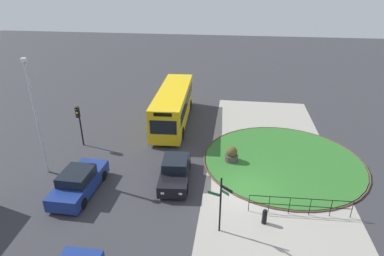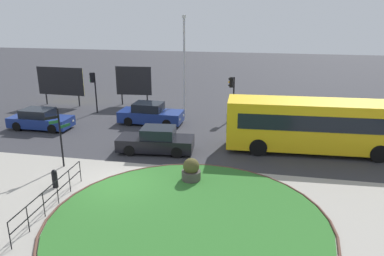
# 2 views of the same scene
# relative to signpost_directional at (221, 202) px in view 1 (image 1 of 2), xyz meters

# --- Properties ---
(ground) EXTENTS (120.00, 120.00, 0.00)m
(ground) POSITION_rel_signpost_directional_xyz_m (3.63, -1.44, -1.85)
(ground) COLOR #333338
(sidewalk_paving) EXTENTS (32.00, 8.61, 0.02)m
(sidewalk_paving) POSITION_rel_signpost_directional_xyz_m (3.63, -3.14, -1.84)
(sidewalk_paving) COLOR #9E998E
(sidewalk_paving) RESTS_ON ground
(grass_island) EXTENTS (10.92, 10.92, 0.10)m
(grass_island) POSITION_rel_signpost_directional_xyz_m (7.59, -3.99, -1.80)
(grass_island) COLOR #2D6B28
(grass_island) RESTS_ON ground
(grass_kerb_ring) EXTENTS (11.23, 11.23, 0.11)m
(grass_kerb_ring) POSITION_rel_signpost_directional_xyz_m (7.59, -3.99, -1.79)
(grass_kerb_ring) COLOR brown
(grass_kerb_ring) RESTS_ON ground
(signpost_directional) EXTENTS (0.71, 1.21, 3.20)m
(signpost_directional) POSITION_rel_signpost_directional_xyz_m (0.00, 0.00, 0.00)
(signpost_directional) COLOR black
(signpost_directional) RESTS_ON ground
(bollard_foreground) EXTENTS (0.26, 0.26, 0.90)m
(bollard_foreground) POSITION_rel_signpost_directional_xyz_m (0.91, -2.28, -1.39)
(bollard_foreground) COLOR black
(bollard_foreground) RESTS_ON ground
(railing_grass_edge) EXTENTS (0.23, 5.45, 1.08)m
(railing_grass_edge) POSITION_rel_signpost_directional_xyz_m (1.89, -4.19, -1.16)
(railing_grass_edge) COLOR black
(railing_grass_edge) RESTS_ON ground
(bus_yellow) EXTENTS (10.24, 2.91, 3.02)m
(bus_yellow) POSITION_rel_signpost_directional_xyz_m (13.24, 4.94, -0.22)
(bus_yellow) COLOR yellow
(bus_yellow) RESTS_ON ground
(car_near_lane) EXTENTS (4.52, 2.11, 1.50)m
(car_near_lane) POSITION_rel_signpost_directional_xyz_m (4.22, 3.08, -1.17)
(car_near_lane) COLOR black
(car_near_lane) RESTS_ON ground
(car_oncoming) EXTENTS (4.62, 1.95, 1.54)m
(car_oncoming) POSITION_rel_signpost_directional_xyz_m (2.16, 8.51, -1.14)
(car_oncoming) COLOR navy
(car_oncoming) RESTS_ON ground
(traffic_light_far) EXTENTS (0.49, 0.30, 3.21)m
(traffic_light_far) POSITION_rel_signpost_directional_xyz_m (7.80, 10.99, 0.52)
(traffic_light_far) COLOR black
(traffic_light_far) RESTS_ON ground
(lamppost_tall) EXTENTS (0.32, 0.32, 7.60)m
(lamppost_tall) POSITION_rel_signpost_directional_xyz_m (4.00, 11.67, 2.25)
(lamppost_tall) COLOR #B7B7BC
(lamppost_tall) RESTS_ON ground
(planter_near_signpost) EXTENTS (0.92, 0.92, 1.19)m
(planter_near_signpost) POSITION_rel_signpost_directional_xyz_m (7.00, -0.38, -1.31)
(planter_near_signpost) COLOR #47423D
(planter_near_signpost) RESTS_ON ground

